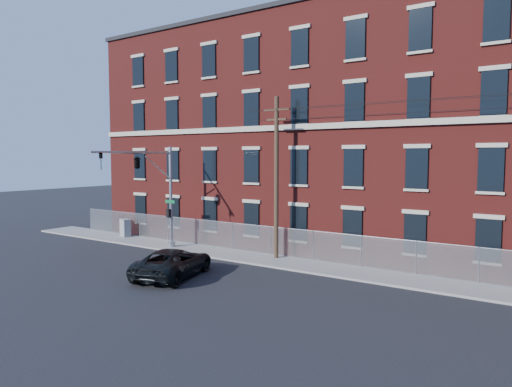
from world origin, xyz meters
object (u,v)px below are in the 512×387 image
(utility_pole_near, at_px, (276,175))
(utility_cabinet, at_px, (125,228))
(pickup_truck, at_px, (173,263))
(traffic_signal_mast, at_px, (145,173))

(utility_pole_near, height_order, utility_cabinet, utility_pole_near)
(pickup_truck, distance_m, utility_cabinet, 13.70)
(traffic_signal_mast, bearing_deg, utility_cabinet, 150.99)
(utility_pole_near, bearing_deg, utility_cabinet, 179.99)
(traffic_signal_mast, relative_size, pickup_truck, 1.26)
(utility_cabinet, bearing_deg, traffic_signal_mast, -7.69)
(traffic_signal_mast, bearing_deg, pickup_truck, -30.38)
(traffic_signal_mast, xyz_separation_m, pickup_truck, (5.74, -3.36, -4.62))
(utility_pole_near, xyz_separation_m, pickup_truck, (-2.26, -6.78, -4.57))
(utility_pole_near, relative_size, pickup_truck, 1.81)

